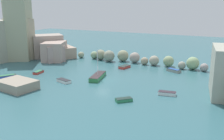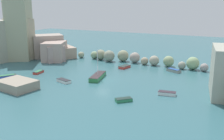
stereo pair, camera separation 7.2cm
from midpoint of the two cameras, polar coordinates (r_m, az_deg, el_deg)
name	(u,v)px [view 2 (the right image)]	position (r m, az deg, el deg)	size (l,w,h in m)	color
cove_water	(102,80)	(49.27, -2.08, -2.12)	(160.00, 160.00, 0.00)	#33646C
cliff_headland_left	(23,41)	(71.86, -18.76, 5.90)	(23.61, 19.28, 15.67)	tan
rock_breakwater	(139,59)	(62.59, 5.90, 2.46)	(36.13, 4.53, 2.77)	#A1A888
stone_dock	(17,85)	(46.43, -19.83, -3.02)	(6.07, 4.52, 1.51)	gray
moored_boat_0	(124,100)	(38.48, 2.59, -6.46)	(2.45, 2.47, 0.50)	#2E8353
moored_boat_1	(98,76)	(49.97, -3.06, -1.40)	(3.10, 6.23, 5.61)	#317E43
moored_boat_2	(4,77)	(54.18, -22.24, -1.35)	(3.29, 4.25, 0.58)	#3854B9
moored_boat_3	(174,70)	(56.42, 13.25, -0.07)	(3.30, 2.42, 0.60)	gray
moored_boat_4	(125,67)	(58.16, 2.77, 0.68)	(1.86, 3.01, 0.57)	#CA4037
moored_boat_5	(167,93)	(41.92, 11.87, -4.96)	(2.88, 1.57, 0.57)	white
moored_boat_6	(38,72)	(55.82, -15.62, -0.43)	(1.42, 2.62, 0.49)	red
moored_boat_7	(64,81)	(48.40, -10.37, -2.32)	(3.11, 1.95, 0.53)	white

